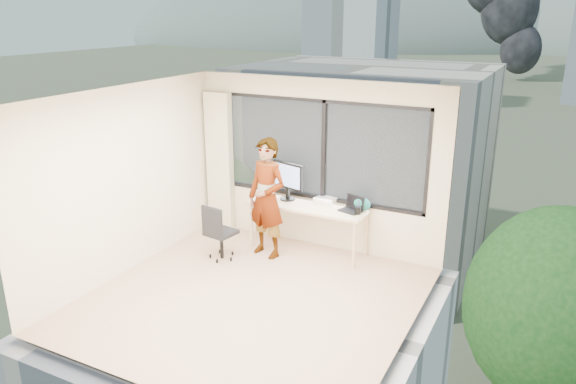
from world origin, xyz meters
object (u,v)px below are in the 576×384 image
Objects in this scene: person at (267,198)px; game_console at (325,200)px; chair at (221,231)px; laptop at (350,205)px; desk at (308,228)px; handbag at (362,204)px; monitor at (287,181)px.

person reaches higher than game_console.
chair is 2.65× the size of laptop.
chair is (-1.03, -0.83, 0.06)m from desk.
handbag is at bearing 35.86° from person.
laptop is at bearing -9.63° from game_console.
person is at bearing -168.21° from handbag.
desk is at bearing 51.90° from person.
monitor is 1.21m from handbag.
handbag is (1.19, 0.06, -0.20)m from monitor.
laptop is (1.06, -0.06, -0.20)m from monitor.
monitor is 1.82× the size of laptop.
handbag reaches higher than game_console.
person is at bearing -141.05° from desk.
game_console is 0.53m from laptop.
desk is at bearing -114.24° from game_console.
monitor is 2.35× the size of handbag.
handbag reaches higher than chair.
monitor reaches higher than chair.
chair is 1.64m from game_console.
desk is 0.94m from handbag.
chair is 1.46× the size of monitor.
handbag is (1.29, 0.54, -0.05)m from person.
person is 5.46× the size of laptop.
handbag is at bearing 18.69° from monitor.
person is 0.51m from monitor.
monitor is at bearing 91.86° from person.
game_console is at bearing 50.56° from chair.
person reaches higher than handbag.
desk is 1.00× the size of person.
person reaches higher than chair.
laptop is 1.29× the size of handbag.
laptop is at bearing 36.03° from chair.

